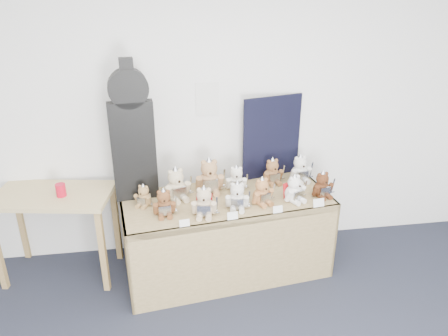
{
  "coord_description": "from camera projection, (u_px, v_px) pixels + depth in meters",
  "views": [
    {
      "loc": [
        -0.44,
        -1.29,
        2.51
      ],
      "look_at": [
        0.04,
        1.91,
        1.08
      ],
      "focal_mm": 35.0,
      "sensor_mm": 36.0,
      "label": 1
    }
  ],
  "objects": [
    {
      "name": "teddy_back_centre_left",
      "position": [
        209.0,
        177.0,
        3.83
      ],
      "size": [
        0.28,
        0.23,
        0.35
      ],
      "rotation": [
        0.0,
        0.0,
        0.03
      ],
      "color": "#AA7F55",
      "rests_on": "display_table"
    },
    {
      "name": "teddy_front_centre",
      "position": [
        237.0,
        197.0,
        3.56
      ],
      "size": [
        0.22,
        0.19,
        0.27
      ],
      "rotation": [
        0.0,
        0.0,
        -0.15
      ],
      "color": "beige",
      "rests_on": "display_table"
    },
    {
      "name": "side_table",
      "position": [
        55.0,
        207.0,
        3.76
      ],
      "size": [
        1.06,
        0.7,
        0.81
      ],
      "rotation": [
        0.0,
        0.0,
        -0.17
      ],
      "color": "tan",
      "rests_on": "floor"
    },
    {
      "name": "display_table",
      "position": [
        229.0,
        218.0,
        3.77
      ],
      "size": [
        1.87,
        0.97,
        0.75
      ],
      "rotation": [
        0.0,
        0.0,
        0.13
      ],
      "color": "olive",
      "rests_on": "floor"
    },
    {
      "name": "entry_card_b",
      "position": [
        233.0,
        216.0,
        3.43
      ],
      "size": [
        0.09,
        0.03,
        0.06
      ],
      "primitive_type": "cube",
      "rotation": [
        -0.24,
        0.0,
        0.13
      ],
      "color": "silver",
      "rests_on": "display_table"
    },
    {
      "name": "red_cup",
      "position": [
        61.0,
        190.0,
        3.64
      ],
      "size": [
        0.08,
        0.08,
        0.11
      ],
      "primitive_type": "cylinder",
      "color": "red",
      "rests_on": "side_table"
    },
    {
      "name": "navy_board",
      "position": [
        272.0,
        137.0,
        4.04
      ],
      "size": [
        0.57,
        0.16,
        0.78
      ],
      "primitive_type": "cube",
      "rotation": [
        0.0,
        0.0,
        0.25
      ],
      "color": "black",
      "rests_on": "display_table"
    },
    {
      "name": "entry_card_c",
      "position": [
        278.0,
        209.0,
        3.53
      ],
      "size": [
        0.08,
        0.03,
        0.06
      ],
      "primitive_type": "cube",
      "rotation": [
        -0.24,
        0.0,
        0.13
      ],
      "color": "silver",
      "rests_on": "display_table"
    },
    {
      "name": "teddy_back_centre_right",
      "position": [
        236.0,
        179.0,
        3.88
      ],
      "size": [
        0.21,
        0.18,
        0.26
      ],
      "rotation": [
        0.0,
        0.0,
        -0.1
      ],
      "color": "white",
      "rests_on": "display_table"
    },
    {
      "name": "teddy_front_far_right",
      "position": [
        294.0,
        190.0,
        3.69
      ],
      "size": [
        0.22,
        0.21,
        0.27
      ],
      "rotation": [
        0.0,
        0.0,
        0.48
      ],
      "color": "silver",
      "rests_on": "display_table"
    },
    {
      "name": "teddy_back_far_left",
      "position": [
        144.0,
        196.0,
        3.62
      ],
      "size": [
        0.17,
        0.17,
        0.21
      ],
      "rotation": [
        0.0,
        0.0,
        -0.46
      ],
      "color": "#997547",
      "rests_on": "display_table"
    },
    {
      "name": "teddy_front_left",
      "position": [
        204.0,
        203.0,
        3.46
      ],
      "size": [
        0.23,
        0.2,
        0.28
      ],
      "rotation": [
        0.0,
        0.0,
        -0.14
      ],
      "color": "tan",
      "rests_on": "display_table"
    },
    {
      "name": "teddy_front_right",
      "position": [
        262.0,
        192.0,
        3.65
      ],
      "size": [
        0.22,
        0.2,
        0.26
      ],
      "rotation": [
        0.0,
        0.0,
        0.37
      ],
      "color": "#A46B3E",
      "rests_on": "display_table"
    },
    {
      "name": "teddy_back_left",
      "position": [
        176.0,
        185.0,
        3.71
      ],
      "size": [
        0.27,
        0.25,
        0.32
      ],
      "rotation": [
        0.0,
        0.0,
        0.35
      ],
      "color": "#C4B18E",
      "rests_on": "display_table"
    },
    {
      "name": "room_shell",
      "position": [
        207.0,
        100.0,
        3.89
      ],
      "size": [
        6.0,
        6.0,
        6.0
      ],
      "color": "white",
      "rests_on": "floor"
    },
    {
      "name": "entry_card_a",
      "position": [
        184.0,
        223.0,
        3.33
      ],
      "size": [
        0.08,
        0.03,
        0.06
      ],
      "primitive_type": "cube",
      "rotation": [
        -0.24,
        0.0,
        0.13
      ],
      "color": "silver",
      "rests_on": "display_table"
    },
    {
      "name": "teddy_back_right",
      "position": [
        272.0,
        172.0,
        4.01
      ],
      "size": [
        0.22,
        0.2,
        0.27
      ],
      "rotation": [
        0.0,
        0.0,
        0.2
      ],
      "color": "brown",
      "rests_on": "display_table"
    },
    {
      "name": "teddy_front_far_left",
      "position": [
        164.0,
        204.0,
        3.47
      ],
      "size": [
        0.21,
        0.17,
        0.25
      ],
      "rotation": [
        0.0,
        0.0,
        0.06
      ],
      "color": "brown",
      "rests_on": "display_table"
    },
    {
      "name": "guitar_case",
      "position": [
        132.0,
        133.0,
        3.56
      ],
      "size": [
        0.37,
        0.15,
        1.19
      ],
      "rotation": [
        0.0,
        0.0,
        0.11
      ],
      "color": "black",
      "rests_on": "display_table"
    },
    {
      "name": "teddy_front_end",
      "position": [
        322.0,
        186.0,
        3.77
      ],
      "size": [
        0.21,
        0.19,
        0.26
      ],
      "rotation": [
        0.0,
        0.0,
        0.23
      ],
      "color": "#4D2B1A",
      "rests_on": "display_table"
    },
    {
      "name": "teddy_back_end",
      "position": [
        300.0,
        170.0,
        4.05
      ],
      "size": [
        0.24,
        0.21,
        0.28
      ],
      "rotation": [
        0.0,
        0.0,
        0.21
      ],
      "color": "silver",
      "rests_on": "display_table"
    },
    {
      "name": "entry_card_d",
      "position": [
        319.0,
        203.0,
        3.62
      ],
      "size": [
        0.1,
        0.03,
        0.07
      ],
      "primitive_type": "cube",
      "rotation": [
        -0.24,
        0.0,
        0.13
      ],
      "color": "silver",
      "rests_on": "display_table"
    }
  ]
}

